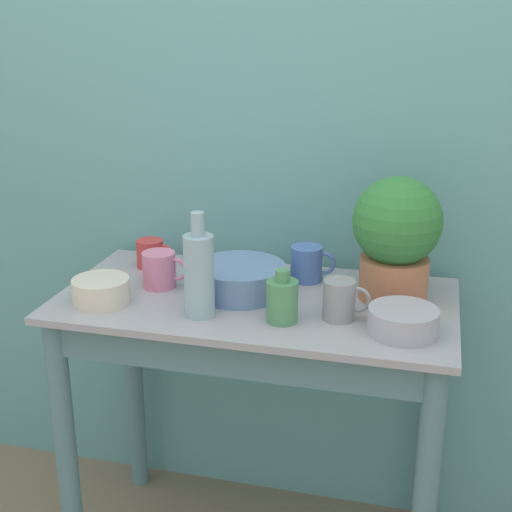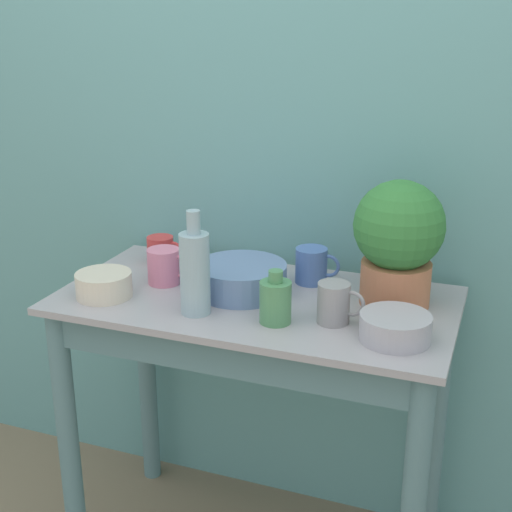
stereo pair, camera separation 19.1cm
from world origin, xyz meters
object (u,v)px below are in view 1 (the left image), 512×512
(potted_plant, at_px, (396,235))
(mug_pink, at_px, (160,270))
(bowl_wash_large, at_px, (240,279))
(bowl_small_cream, at_px, (101,291))
(bottle_short, at_px, (282,300))
(mug_blue, at_px, (307,263))
(mug_red, at_px, (151,253))
(bottle_tall, at_px, (199,273))
(bowl_small_steel, at_px, (403,321))
(mug_grey, at_px, (340,300))

(potted_plant, height_order, mug_pink, potted_plant)
(bowl_wash_large, bearing_deg, bowl_small_cream, -155.09)
(bottle_short, bearing_deg, potted_plant, 40.81)
(bottle_short, relative_size, mug_blue, 1.06)
(bottle_short, bearing_deg, bowl_small_cream, -179.66)
(bowl_wash_large, bearing_deg, mug_red, 156.92)
(bottle_tall, height_order, mug_red, bottle_tall)
(mug_blue, xyz_separation_m, bowl_small_steel, (0.29, -0.29, -0.02))
(mug_grey, bearing_deg, bowl_wash_large, 160.20)
(mug_blue, distance_m, bowl_small_cream, 0.59)
(bowl_wash_large, bearing_deg, mug_pink, -177.31)
(bottle_tall, xyz_separation_m, mug_pink, (-0.17, 0.16, -0.06))
(mug_grey, xyz_separation_m, bowl_small_steel, (0.16, -0.05, -0.02))
(mug_blue, height_order, bowl_small_cream, mug_blue)
(bottle_short, height_order, mug_pink, bottle_short)
(bowl_small_steel, relative_size, bowl_small_cream, 1.12)
(bowl_wash_large, distance_m, mug_blue, 0.22)
(potted_plant, bearing_deg, bowl_small_steel, -79.59)
(mug_grey, bearing_deg, bowl_small_cream, -175.23)
(bowl_wash_large, relative_size, mug_grey, 2.09)
(mug_grey, relative_size, bowl_small_cream, 0.79)
(mug_red, xyz_separation_m, bowl_small_cream, (-0.02, -0.30, -0.01))
(mug_pink, height_order, bowl_small_cream, mug_pink)
(bottle_short, distance_m, mug_blue, 0.30)
(bottle_tall, height_order, bowl_small_cream, bottle_tall)
(potted_plant, xyz_separation_m, bowl_wash_large, (-0.41, -0.07, -0.14))
(bottle_short, bearing_deg, mug_pink, 159.40)
(bottle_tall, relative_size, mug_red, 2.38)
(bottle_short, bearing_deg, bowl_wash_large, 134.70)
(potted_plant, height_order, bowl_small_steel, potted_plant)
(potted_plant, bearing_deg, bowl_small_cream, -163.26)
(mug_blue, distance_m, bowl_small_steel, 0.41)
(bottle_short, height_order, mug_grey, bottle_short)
(potted_plant, bearing_deg, mug_blue, 163.85)
(mug_red, bearing_deg, mug_pink, -58.97)
(bottle_tall, distance_m, bowl_small_cream, 0.30)
(mug_pink, distance_m, bowl_small_cream, 0.19)
(bowl_small_steel, bearing_deg, mug_grey, 163.92)
(bowl_wash_large, height_order, mug_blue, mug_blue)
(potted_plant, relative_size, mug_grey, 2.78)
(bottle_short, distance_m, bowl_small_cream, 0.50)
(bowl_small_steel, bearing_deg, bowl_wash_large, 161.50)
(bottle_tall, bearing_deg, bowl_small_cream, 177.31)
(bottle_tall, height_order, bottle_short, bottle_tall)
(bottle_tall, xyz_separation_m, bowl_small_steel, (0.51, 0.02, -0.08))
(bowl_wash_large, height_order, mug_pink, mug_pink)
(mug_grey, distance_m, mug_pink, 0.53)
(mug_grey, distance_m, bowl_small_steel, 0.17)
(mug_grey, height_order, bowl_small_cream, mug_grey)
(potted_plant, xyz_separation_m, bottle_short, (-0.26, -0.22, -0.12))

